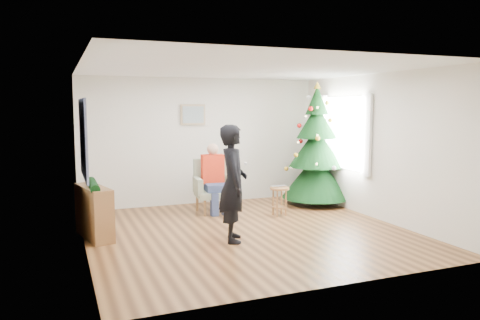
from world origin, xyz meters
name	(u,v)px	position (x,y,z in m)	size (l,w,h in m)	color
floor	(248,232)	(0.00, 0.00, 0.00)	(5.00, 5.00, 0.00)	brown
ceiling	(248,69)	(0.00, 0.00, 2.60)	(5.00, 5.00, 0.00)	white
wall_back	(202,141)	(0.00, 2.50, 1.30)	(5.00, 5.00, 0.00)	silver
wall_front	(336,172)	(0.00, -2.50, 1.30)	(5.00, 5.00, 0.00)	silver
wall_left	(82,158)	(-2.50, 0.00, 1.30)	(5.00, 5.00, 0.00)	silver
wall_right	(378,147)	(2.50, 0.00, 1.30)	(5.00, 5.00, 0.00)	silver
window_panel	(344,133)	(2.47, 1.00, 1.50)	(0.04, 1.30, 1.40)	white
curtains	(343,133)	(2.44, 1.00, 1.50)	(0.05, 1.75, 1.50)	white
christmas_tree	(316,149)	(2.15, 1.52, 1.14)	(1.40, 1.40, 2.52)	#3F2816
stool	(279,201)	(0.98, 0.84, 0.27)	(0.35, 0.35, 0.53)	brown
laptop	(280,187)	(0.98, 0.84, 0.54)	(0.29, 0.19, 0.02)	silver
armchair	(214,193)	(-0.04, 1.60, 0.37)	(0.81, 0.75, 1.00)	gray
seated_person	(215,177)	(-0.04, 1.55, 0.67)	(0.44, 0.63, 1.31)	navy
standing_man	(233,183)	(-0.40, -0.39, 0.88)	(0.64, 0.42, 1.75)	black
game_controller	(246,164)	(-0.21, -0.42, 1.17)	(0.04, 0.13, 0.04)	white
console	(94,212)	(-2.33, 0.54, 0.40)	(0.30, 1.00, 0.80)	brown
garland	(93,185)	(-2.33, 0.54, 0.82)	(0.14, 0.14, 0.90)	black
tapestry	(83,139)	(-2.46, 0.30, 1.55)	(0.03, 1.50, 1.15)	black
framed_picture	(193,115)	(-0.20, 2.46, 1.85)	(0.52, 0.05, 0.42)	tan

